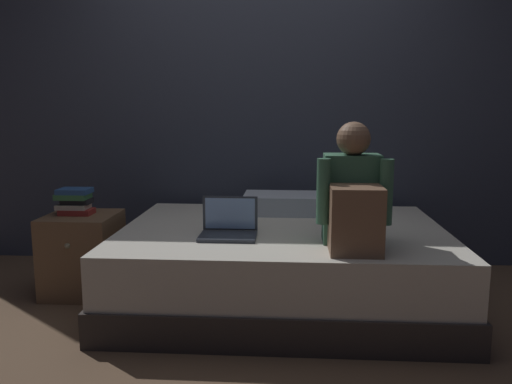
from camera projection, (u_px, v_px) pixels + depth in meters
ground_plane at (247, 319)px, 2.96m from camera, size 8.00×8.00×0.00m
wall_back at (260, 88)px, 3.92m from camera, size 5.60×0.10×2.70m
bed at (282, 265)px, 3.21m from camera, size 2.00×1.50×0.48m
nightstand at (83, 254)px, 3.34m from camera, size 0.44×0.46×0.52m
person_sitting at (353, 199)px, 2.70m from camera, size 0.39×0.44×0.66m
laptop at (229, 227)px, 2.93m from camera, size 0.32×0.23×0.22m
pillow at (284, 203)px, 3.60m from camera, size 0.56×0.36×0.13m
book_stack at (75, 201)px, 3.30m from camera, size 0.22×0.15×0.17m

